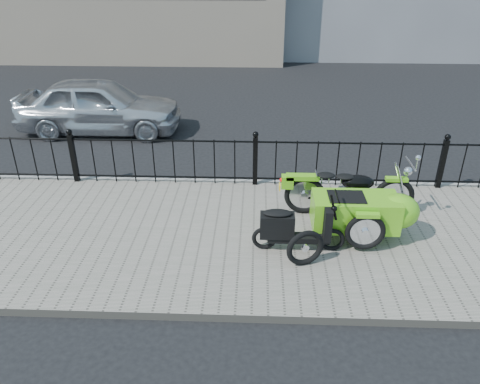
{
  "coord_description": "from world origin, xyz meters",
  "views": [
    {
      "loc": [
        0.03,
        -6.86,
        4.16
      ],
      "look_at": [
        -0.23,
        -0.1,
        0.66
      ],
      "focal_mm": 35.0,
      "sensor_mm": 36.0,
      "label": 1
    }
  ],
  "objects_px": {
    "motorcycle_sidecar": "(365,207)",
    "scooter": "(292,229)",
    "sedan_car": "(99,106)",
    "spare_tire": "(305,248)"
  },
  "relations": [
    {
      "from": "scooter",
      "to": "spare_tire",
      "type": "bearing_deg",
      "value": -66.88
    },
    {
      "from": "spare_tire",
      "to": "sedan_car",
      "type": "bearing_deg",
      "value": 129.36
    },
    {
      "from": "scooter",
      "to": "motorcycle_sidecar",
      "type": "bearing_deg",
      "value": 23.78
    },
    {
      "from": "spare_tire",
      "to": "sedan_car",
      "type": "xyz_separation_m",
      "value": [
        -4.7,
        5.73,
        0.29
      ]
    },
    {
      "from": "sedan_car",
      "to": "spare_tire",
      "type": "bearing_deg",
      "value": -140.95
    },
    {
      "from": "sedan_car",
      "to": "motorcycle_sidecar",
      "type": "bearing_deg",
      "value": -130.68
    },
    {
      "from": "scooter",
      "to": "sedan_car",
      "type": "relative_size",
      "value": 0.34
    },
    {
      "from": "scooter",
      "to": "spare_tire",
      "type": "height_order",
      "value": "scooter"
    },
    {
      "from": "motorcycle_sidecar",
      "to": "scooter",
      "type": "xyz_separation_m",
      "value": [
        -1.15,
        -0.51,
        -0.11
      ]
    },
    {
      "from": "motorcycle_sidecar",
      "to": "scooter",
      "type": "bearing_deg",
      "value": -156.22
    }
  ]
}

